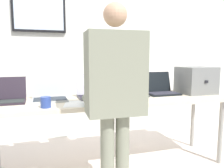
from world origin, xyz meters
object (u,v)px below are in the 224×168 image
Objects in this scene: laptop_station_0 at (8,97)px; laptop_station_2 at (91,92)px; person at (115,89)px; coffee_mug at (46,102)px; laptop_station_4 at (160,89)px; workbench at (113,103)px; laptop_station_3 at (130,91)px; laptop_station_1 at (50,94)px; equipment_box at (196,80)px.

laptop_station_2 reaches higher than laptop_station_0.
laptop_station_2 is 0.24× the size of person.
laptop_station_4 is at bearing 15.48° from coffee_mug.
workbench is 7.10× the size of laptop_station_3.
laptop_station_3 is at bearing -0.08° from laptop_station_1.
equipment_box is 1.79m from coffee_mug.
coffee_mug is (-0.92, -0.36, -0.01)m from laptop_station_3.
person is (0.87, -0.72, 0.14)m from laptop_station_0.
laptop_station_2 is at bearing 2.24° from laptop_station_0.
laptop_station_3 is 0.23× the size of person.
equipment_box is at bearing -3.80° from laptop_station_2.
laptop_station_0 is 0.49m from coffee_mug.
laptop_station_1 is 0.44m from laptop_station_2.
equipment_box reaches higher than laptop_station_1.
laptop_station_2 is at bearing 177.18° from laptop_station_3.
person is (-0.41, -0.73, 0.14)m from laptop_station_3.
laptop_station_1 is at bearing -177.32° from laptop_station_2.
laptop_station_2 is at bearing 2.68° from laptop_station_1.
workbench is at bearing 19.85° from coffee_mug.
laptop_station_1 is at bearing 170.73° from workbench.
laptop_station_0 is (-1.05, 0.09, 0.11)m from workbench.
person is 0.65m from coffee_mug.
laptop_station_1 reaches higher than laptop_station_2.
equipment_box reaches higher than coffee_mug.
workbench is at bearing -30.76° from laptop_station_2.
laptop_station_4 is at bearing 170.79° from equipment_box.
laptop_station_4 reaches higher than laptop_station_3.
laptop_station_1 is 0.95× the size of laptop_station_4.
laptop_station_3 is (1.28, 0.01, 0.00)m from laptop_station_0.
person is at bearing -151.93° from equipment_box.
person reaches higher than equipment_box.
laptop_station_1 is 0.88m from person.
laptop_station_4 is (-0.44, 0.07, -0.10)m from equipment_box.
laptop_station_4 is 0.23× the size of person.
laptop_station_2 is (-0.21, 0.13, 0.11)m from workbench.
laptop_station_3 is at bearing 175.68° from equipment_box.
laptop_station_1 reaches higher than laptop_station_4.
equipment_box is 1.73m from laptop_station_1.
laptop_station_3 is (0.23, 0.11, 0.11)m from workbench.
coffee_mug is (0.35, -0.34, -0.01)m from laptop_station_0.
laptop_station_0 is at bearing 174.82° from workbench.
laptop_station_1 is at bearing 83.92° from coffee_mug.
person is at bearing -87.07° from laptop_station_2.
equipment_box reaches higher than workbench.
laptop_station_4 is (0.84, -0.01, 0.00)m from laptop_station_2.
laptop_station_3 reaches higher than laptop_station_0.
coffee_mug is at bearing -44.22° from laptop_station_0.
laptop_station_0 is 0.39m from laptop_station_1.
laptop_station_4 reaches higher than laptop_station_0.
coffee_mug is (-0.52, 0.37, -0.15)m from person.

